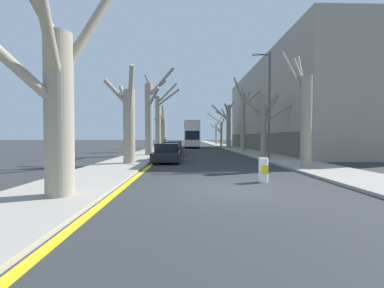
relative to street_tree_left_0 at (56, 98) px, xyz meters
The scene contains 22 objects.
ground_plane 6.16m from the street_tree_left_0, 14.84° to the left, with size 300.00×300.00×0.00m, color #2B2D30.
sidewalk_left 51.47m from the street_tree_left_0, 90.51° to the left, with size 3.31×120.00×0.12m, color gray.
sidewalk_right 52.63m from the street_tree_left_0, 77.94° to the left, with size 3.31×120.00×0.12m, color gray.
building_facade_right 31.95m from the street_tree_left_0, 56.40° to the left, with size 10.08×31.73×11.18m.
kerb_line_stripe 51.49m from the street_tree_left_0, 88.46° to the left, with size 0.24×120.00×0.01m, color yellow.
street_tree_left_0 is the anchor object (origin of this frame).
street_tree_left_1 9.28m from the street_tree_left_0, 90.37° to the left, with size 2.19×3.52×6.03m.
street_tree_left_2 17.12m from the street_tree_left_0, 89.25° to the left, with size 2.87×2.52×8.25m.
street_tree_left_3 24.56m from the street_tree_left_0, 89.39° to the left, with size 4.27×1.28×9.33m.
street_tree_left_4 33.19m from the street_tree_left_0, 89.96° to the left, with size 1.86×2.78×6.64m.
street_tree_right_0 12.53m from the street_tree_left_0, 34.34° to the left, with size 1.47×2.12×6.91m.
street_tree_right_1 18.90m from the street_tree_left_0, 55.66° to the left, with size 4.11×2.27×5.70m.
street_tree_right_2 26.17m from the street_tree_left_0, 66.05° to the left, with size 3.25×2.93×8.95m.
street_tree_right_3 35.04m from the street_tree_left_0, 72.89° to the left, with size 3.91×4.18×7.86m.
street_tree_right_4 43.24m from the street_tree_left_0, 76.12° to the left, with size 4.54×3.85×6.44m.
street_tree_right_5 51.89m from the street_tree_left_0, 78.14° to the left, with size 2.30×2.79×7.00m.
double_decker_bus 36.97m from the street_tree_left_0, 82.83° to the left, with size 2.45×10.26×4.42m.
parked_car_0 11.63m from the street_tree_left_0, 78.47° to the left, with size 1.87×4.40×1.34m.
parked_car_1 17.90m from the street_tree_left_0, 82.62° to the left, with size 1.71×4.58×1.35m.
parked_car_2 23.59m from the street_tree_left_0, 84.42° to the left, with size 1.80×4.03×1.35m.
lamp_post 15.24m from the street_tree_left_0, 50.10° to the left, with size 1.40×0.20×8.03m.
traffic_bollard 7.66m from the street_tree_left_0, 22.67° to the left, with size 0.38×0.39×0.97m.
Camera 1 is at (-1.64, -8.69, 1.80)m, focal length 24.00 mm.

